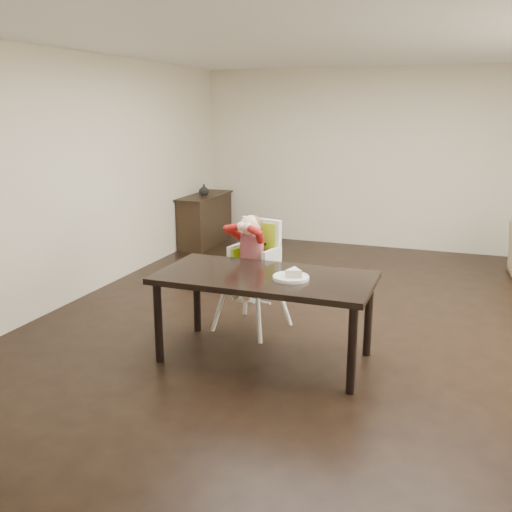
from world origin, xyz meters
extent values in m
plane|color=black|center=(0.00, 0.00, 0.00)|extent=(7.00, 7.00, 0.00)
cube|color=beige|center=(0.00, 3.50, 1.35)|extent=(6.00, 0.02, 2.70)
cube|color=beige|center=(0.00, -3.50, 1.35)|extent=(6.00, 0.02, 2.70)
cube|color=beige|center=(-3.00, 0.00, 1.35)|extent=(0.02, 7.00, 2.70)
cube|color=white|center=(0.00, 0.00, 2.70)|extent=(6.00, 7.00, 0.02)
cube|color=black|center=(-0.48, -1.02, 0.72)|extent=(1.80, 0.90, 0.05)
cylinder|color=black|center=(-1.30, -1.39, 0.35)|extent=(0.07, 0.07, 0.70)
cylinder|color=black|center=(0.34, -1.39, 0.35)|extent=(0.07, 0.07, 0.70)
cylinder|color=black|center=(-1.30, -0.65, 0.35)|extent=(0.07, 0.07, 0.70)
cylinder|color=black|center=(0.34, -0.65, 0.35)|extent=(0.07, 0.07, 0.70)
cylinder|color=white|center=(-1.09, -0.56, 0.30)|extent=(0.05, 0.05, 0.60)
cylinder|color=white|center=(-0.67, -0.66, 0.30)|extent=(0.05, 0.05, 0.60)
cylinder|color=white|center=(-0.99, -0.14, 0.30)|extent=(0.05, 0.05, 0.60)
cylinder|color=white|center=(-0.57, -0.24, 0.30)|extent=(0.05, 0.05, 0.60)
cube|color=white|center=(-0.83, -0.40, 0.60)|extent=(0.50, 0.47, 0.05)
cube|color=#99C719|center=(-0.83, -0.40, 0.64)|extent=(0.41, 0.39, 0.03)
cube|color=white|center=(-0.79, -0.24, 0.85)|extent=(0.43, 0.15, 0.45)
cube|color=#99C719|center=(-0.80, -0.27, 0.83)|extent=(0.36, 0.10, 0.41)
cube|color=black|center=(-0.88, -0.33, 0.83)|extent=(0.08, 0.19, 0.02)
cube|color=black|center=(-0.75, -0.36, 0.83)|extent=(0.08, 0.19, 0.02)
cylinder|color=red|center=(-0.83, -0.40, 0.80)|extent=(0.30, 0.30, 0.29)
sphere|color=beige|center=(-0.83, -0.42, 1.03)|extent=(0.23, 0.23, 0.19)
ellipsoid|color=brown|center=(-0.83, -0.39, 1.05)|extent=(0.23, 0.23, 0.15)
sphere|color=beige|center=(-0.89, -0.51, 1.04)|extent=(0.10, 0.10, 0.09)
sphere|color=beige|center=(-0.82, -0.53, 1.04)|extent=(0.10, 0.10, 0.09)
cylinder|color=white|center=(-0.24, -1.06, 0.76)|extent=(0.35, 0.35, 0.02)
torus|color=white|center=(-0.24, -1.06, 0.77)|extent=(0.35, 0.35, 0.01)
cube|color=black|center=(-2.78, 2.70, 0.38)|extent=(0.40, 1.20, 0.76)
cube|color=black|center=(-2.78, 2.70, 0.78)|extent=(0.44, 1.26, 0.03)
imported|color=#99999E|center=(-2.78, 2.68, 0.87)|extent=(0.20, 0.21, 0.16)
camera|label=1|loc=(1.02, -5.33, 2.10)|focal=40.00mm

